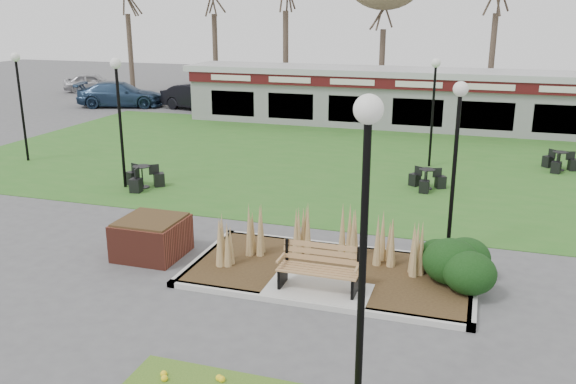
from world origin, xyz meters
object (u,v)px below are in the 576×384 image
(lamp_post_near_left, at_px, (365,192))
(bistro_set_b, at_px, (143,180))
(bistro_set_d, at_px, (559,164))
(car_black, at_px, (198,97))
(lamp_post_mid_left, at_px, (118,94))
(car_blue, at_px, (121,94))
(lamp_post_mid_right, at_px, (434,89))
(brick_planter, at_px, (152,237))
(lamp_post_far_left, at_px, (19,83))
(park_bench, at_px, (320,267))
(lamp_post_near_right, at_px, (457,131))
(food_pavilion, at_px, (421,98))
(bistro_set_a, at_px, (426,182))
(car_silver, at_px, (93,83))

(lamp_post_near_left, relative_size, bistro_set_b, 3.41)
(bistro_set_d, relative_size, car_black, 0.28)
(lamp_post_mid_left, xyz_separation_m, car_blue, (-9.94, 15.41, -2.37))
(car_blue, bearing_deg, lamp_post_mid_right, -133.31)
(lamp_post_mid_right, bearing_deg, brick_planter, -117.05)
(brick_planter, relative_size, lamp_post_mid_right, 0.37)
(lamp_post_near_left, xyz_separation_m, lamp_post_mid_left, (-9.86, 9.47, -0.33))
(lamp_post_far_left, height_order, car_black, lamp_post_far_left)
(brick_planter, distance_m, lamp_post_mid_left, 6.84)
(brick_planter, height_order, lamp_post_far_left, lamp_post_far_left)
(car_blue, bearing_deg, bistro_set_b, -162.92)
(car_blue, bearing_deg, park_bench, -156.73)
(brick_planter, height_order, car_blue, car_blue)
(lamp_post_near_right, height_order, car_black, lamp_post_near_right)
(lamp_post_mid_left, bearing_deg, car_black, 107.19)
(lamp_post_near_left, distance_m, car_blue, 31.90)
(food_pavilion, xyz_separation_m, lamp_post_mid_right, (1.21, -7.98, 1.48))
(bistro_set_b, height_order, car_blue, car_blue)
(park_bench, height_order, lamp_post_mid_right, lamp_post_mid_right)
(lamp_post_far_left, bearing_deg, car_blue, 107.57)
(bistro_set_d, bearing_deg, lamp_post_near_right, -109.50)
(lamp_post_mid_left, distance_m, lamp_post_mid_right, 11.23)
(park_bench, height_order, lamp_post_mid_left, lamp_post_mid_left)
(brick_planter, xyz_separation_m, car_black, (-8.76, 20.74, 0.28))
(bistro_set_d, bearing_deg, bistro_set_a, -138.19)
(car_black, bearing_deg, lamp_post_mid_left, -149.93)
(food_pavilion, height_order, lamp_post_near_right, lamp_post_near_right)
(brick_planter, bearing_deg, lamp_post_near_right, 17.81)
(food_pavilion, height_order, lamp_post_near_left, lamp_post_near_left)
(lamp_post_near_left, distance_m, car_silver, 39.70)
(brick_planter, bearing_deg, car_blue, 124.14)
(bistro_set_a, distance_m, car_silver, 31.06)
(bistro_set_b, bearing_deg, park_bench, -37.21)
(park_bench, xyz_separation_m, car_silver, (-23.94, 26.53, 0.09))
(car_silver, bearing_deg, lamp_post_far_left, -173.83)
(bistro_set_b, bearing_deg, brick_planter, -57.22)
(lamp_post_mid_right, bearing_deg, car_black, 145.81)
(lamp_post_near_right, bearing_deg, car_black, 130.09)
(bistro_set_a, xyz_separation_m, car_silver, (-25.34, 17.95, 0.44))
(bistro_set_b, distance_m, car_black, 16.62)
(food_pavilion, bearing_deg, car_blue, 175.57)
(food_pavilion, distance_m, car_silver, 24.91)
(bistro_set_b, xyz_separation_m, bistro_set_d, (13.51, 6.74, -0.02))
(bistro_set_a, bearing_deg, car_black, 138.42)
(lamp_post_mid_left, bearing_deg, bistro_set_b, 9.18)
(lamp_post_near_right, bearing_deg, park_bench, -129.69)
(car_silver, bearing_deg, lamp_post_mid_right, -142.28)
(lamp_post_near_left, relative_size, lamp_post_mid_left, 1.11)
(car_silver, bearing_deg, park_bench, -159.75)
(park_bench, distance_m, car_black, 25.20)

